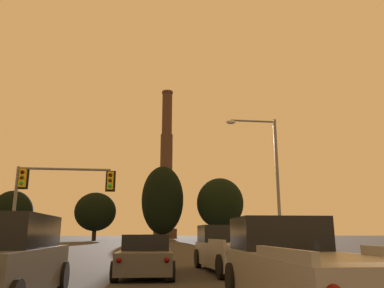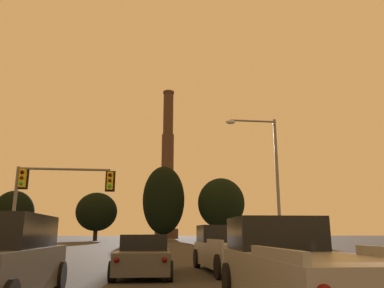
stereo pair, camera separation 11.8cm
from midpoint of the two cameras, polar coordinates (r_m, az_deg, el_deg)
pickup_truck_right_lane_front at (r=15.58m, az=5.59°, el=-15.85°), size 2.34×5.56×1.82m
pickup_truck_right_lane_second at (r=7.59m, az=16.09°, el=-17.93°), size 2.41×5.58×1.82m
sedan_center_lane_front at (r=14.26m, az=-7.27°, el=-16.57°), size 2.19×4.78×1.43m
traffic_light_overhead_left at (r=23.20m, az=-20.80°, el=-6.29°), size 5.73×0.50×5.24m
street_lamp at (r=24.25m, az=11.55°, el=-3.96°), size 3.36×0.36×8.74m
smokestack at (r=127.83m, az=-4.00°, el=-5.12°), size 7.79×7.79×51.14m
treeline_center_right at (r=82.77m, az=4.26°, el=-8.98°), size 10.20×9.18×13.41m
treeline_far_left at (r=83.02m, az=-4.55°, el=-8.49°), size 9.13×8.22×16.10m
treeline_right_mid at (r=85.40m, az=-25.77°, el=-9.38°), size 8.09×7.28×10.09m
treeline_left_mid at (r=83.83m, az=-14.55°, el=-9.96°), size 8.72×7.85×10.14m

